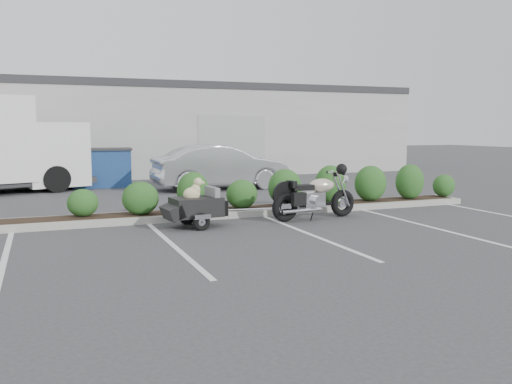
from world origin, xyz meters
name	(u,v)px	position (x,y,z in m)	size (l,w,h in m)	color
ground	(241,233)	(0.00, 0.00, 0.00)	(90.00, 90.00, 0.00)	#38383A
planter_kerb	(249,211)	(1.00, 2.20, 0.07)	(12.00, 1.00, 0.15)	#9E9E93
building	(120,130)	(0.00, 17.00, 2.00)	(26.00, 10.00, 4.00)	#9EA099
motorcycle	(315,197)	(2.14, 0.97, 0.51)	(2.21, 0.80, 1.27)	black
pet_trailer	(196,206)	(-0.65, 0.99, 0.44)	(1.77, 1.00, 1.05)	black
sedan	(221,167)	(2.08, 7.63, 0.75)	(1.59, 4.57, 1.51)	#BABBC2
dumpster	(102,167)	(-1.60, 9.92, 0.69)	(2.19, 1.60, 1.36)	navy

